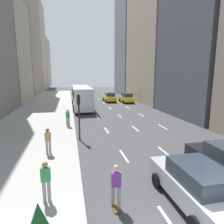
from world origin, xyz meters
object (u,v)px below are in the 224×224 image
skateboarder (116,184)px  pedestrian_near_curb (46,179)px  pedestrian_mid_block (48,140)px  pedestrian_far_walking (68,117)px  sedan_black_near (196,185)px  traffic_light_pole (79,110)px  city_bus (81,96)px  taxi_second (126,98)px  taxi_lead (110,97)px

skateboarder → pedestrian_near_curb: 2.70m
pedestrian_mid_block → pedestrian_far_walking: bearing=79.9°
pedestrian_far_walking → sedan_black_near: bearing=-69.3°
traffic_light_pole → pedestrian_near_curb: bearing=-102.2°
city_bus → sedan_black_near: bearing=-83.4°
city_bus → traffic_light_pole: size_ratio=3.23×
skateboarder → traffic_light_pole: bearing=96.2°
pedestrian_mid_block → traffic_light_pole: traffic_light_pole is taller
skateboarder → pedestrian_near_curb: bearing=164.1°
pedestrian_mid_block → pedestrian_far_walking: 6.72m
city_bus → pedestrian_near_curb: bearing=-97.0°
city_bus → skateboarder: (-0.22, -23.81, -0.82)m
taxi_second → skateboarder: 29.53m
skateboarder → pedestrian_mid_block: 6.40m
taxi_second → pedestrian_far_walking: (-10.43, -15.97, 0.19)m
pedestrian_mid_block → skateboarder: bearing=-62.2°
taxi_second → skateboarder: taxi_second is taller
skateboarder → pedestrian_near_curb: (-2.60, 0.74, 0.10)m
taxi_second → pedestrian_far_walking: taxi_second is taller
taxi_second → traffic_light_pole: 22.00m
taxi_lead → taxi_second: same height
sedan_black_near → pedestrian_far_walking: 13.69m
taxi_lead → pedestrian_far_walking: taxi_lead is taller
pedestrian_far_walking → traffic_light_pole: size_ratio=0.46×
taxi_second → traffic_light_pole: bearing=-115.8°
skateboarder → sedan_black_near: bearing=-9.9°
sedan_black_near → pedestrian_mid_block: 8.63m
pedestrian_far_walking → traffic_light_pole: traffic_light_pole is taller
city_bus → pedestrian_far_walking: city_bus is taller
sedan_black_near → taxi_lead: bearing=84.8°
taxi_lead → pedestrian_mid_block: size_ratio=2.67×
city_bus → pedestrian_mid_block: 18.44m
pedestrian_far_walking → taxi_second: bearing=56.8°
taxi_second → sedan_black_near: 29.31m
pedestrian_near_curb → skateboarder: bearing=-15.9°
skateboarder → pedestrian_far_walking: (-1.80, 12.28, 0.10)m
taxi_second → pedestrian_mid_block: (-11.61, -22.58, 0.19)m
skateboarder → traffic_light_pole: size_ratio=0.48×
pedestrian_mid_block → pedestrian_far_walking: (1.18, 6.61, 0.00)m
taxi_second → taxi_lead: bearing=148.4°
taxi_second → pedestrian_near_curb: size_ratio=2.67×
pedestrian_near_curb → traffic_light_pole: (1.68, 7.74, 1.34)m
skateboarder → pedestrian_far_walking: pedestrian_far_walking is taller
taxi_second → city_bus: size_ratio=0.38×
city_bus → pedestrian_far_walking: 11.73m
skateboarder → pedestrian_mid_block: pedestrian_mid_block is taller
city_bus → pedestrian_far_walking: (-2.02, -11.54, -0.72)m
skateboarder → city_bus: bearing=89.5°
taxi_second → sedan_black_near: bearing=-101.0°
taxi_lead → pedestrian_far_walking: 19.26m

